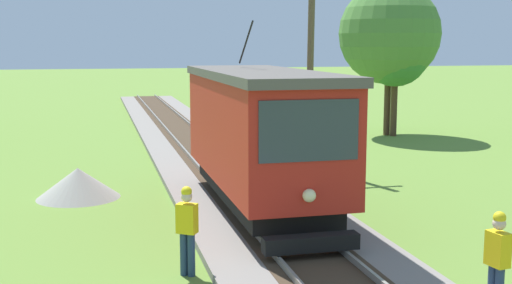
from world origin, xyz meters
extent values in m
cube|color=red|center=(0.00, 21.16, 2.30)|extent=(2.50, 8.00, 2.60)
cube|color=#56514C|center=(0.00, 21.16, 3.71)|extent=(2.60, 8.32, 0.22)
cube|color=black|center=(0.00, 21.16, 0.72)|extent=(2.10, 7.04, 0.44)
cube|color=#2D3842|center=(0.00, 17.14, 2.77)|extent=(2.10, 0.03, 1.25)
cube|color=#2D3842|center=(1.26, 21.16, 2.66)|extent=(0.02, 6.72, 1.04)
sphere|color=#F4EAB2|center=(0.00, 17.10, 1.45)|extent=(0.28, 0.28, 0.28)
cylinder|color=black|center=(0.00, 22.76, 4.52)|extent=(0.05, 1.67, 1.19)
cube|color=black|center=(0.00, 16.96, 0.50)|extent=(2.00, 0.36, 0.32)
cylinder|color=black|center=(0.00, 18.92, 0.72)|extent=(1.54, 0.80, 0.80)
cylinder|color=black|center=(0.00, 23.40, 0.72)|extent=(1.54, 0.80, 0.80)
cylinder|color=brown|center=(3.42, 27.24, 3.88)|extent=(0.24, 0.51, 7.76)
cone|color=#9E998E|center=(-4.72, 24.31, 0.45)|extent=(2.43, 2.43, 0.90)
cube|color=yellow|center=(2.20, 13.94, 1.15)|extent=(0.30, 0.41, 0.58)
sphere|color=beige|center=(2.20, 13.94, 1.58)|extent=(0.22, 0.22, 0.22)
sphere|color=yellow|center=(2.20, 13.94, 1.68)|extent=(0.21, 0.21, 0.21)
cylinder|color=navy|center=(-2.43, 17.01, 0.43)|extent=(0.15, 0.15, 0.86)
cylinder|color=navy|center=(-2.56, 17.10, 0.43)|extent=(0.15, 0.15, 0.86)
cube|color=yellow|center=(-2.50, 17.05, 1.15)|extent=(0.45, 0.41, 0.58)
sphere|color=beige|center=(-2.50, 17.05, 1.58)|extent=(0.22, 0.22, 0.22)
sphere|color=yellow|center=(-2.50, 17.05, 1.68)|extent=(0.21, 0.21, 0.21)
cylinder|color=#4C3823|center=(9.95, 34.57, 1.57)|extent=(0.32, 0.32, 3.14)
sphere|color=#4C7F38|center=(9.95, 34.57, 5.00)|extent=(4.97, 4.97, 4.97)
cylinder|color=#4C3823|center=(10.11, 34.16, 1.42)|extent=(0.32, 0.32, 2.84)
sphere|color=#387A33|center=(10.11, 34.16, 4.06)|extent=(3.24, 3.24, 3.24)
camera|label=1|loc=(-4.13, 4.91, 4.47)|focal=45.59mm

